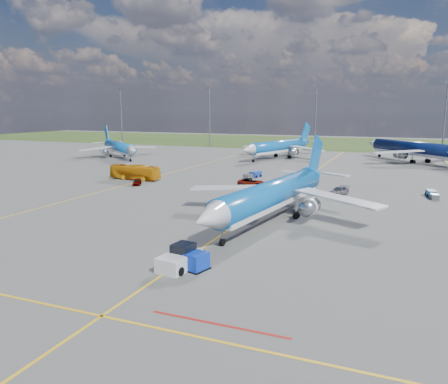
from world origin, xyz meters
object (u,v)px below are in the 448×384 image
at_px(service_car_c, 339,191).
at_px(baggage_tug_c, 253,175).
at_px(baggage_tug_w, 432,194).
at_px(main_airliner, 272,220).
at_px(bg_jet_nnw, 278,158).
at_px(uld_container, 197,261).
at_px(pushback_tug, 180,259).
at_px(bg_jet_n, 413,162).
at_px(service_car_a, 137,182).
at_px(service_car_b, 251,182).
at_px(apron_bus, 135,172).
at_px(bg_jet_nw, 120,158).

distance_m(service_car_c, baggage_tug_c, 23.10).
bearing_deg(baggage_tug_w, main_airliner, -138.85).
xyz_separation_m(bg_jet_nnw, uld_container, (17.67, -91.62, 0.77)).
height_order(main_airliner, pushback_tug, main_airliner).
distance_m(bg_jet_n, service_car_a, 77.75).
height_order(bg_jet_n, baggage_tug_w, bg_jet_n).
bearing_deg(service_car_c, baggage_tug_w, 33.04).
relative_size(pushback_tug, service_car_b, 1.24).
height_order(baggage_tug_w, baggage_tug_c, baggage_tug_c).
relative_size(service_car_b, baggage_tug_w, 1.08).
height_order(apron_bus, service_car_b, apron_bus).
bearing_deg(bg_jet_n, service_car_c, 35.56).
xyz_separation_m(main_airliner, pushback_tug, (-2.87, -20.00, 0.86)).
bearing_deg(bg_jet_nw, service_car_c, -77.34).
relative_size(service_car_b, service_car_c, 1.13).
distance_m(service_car_b, baggage_tug_w, 30.90).
xyz_separation_m(bg_jet_nnw, service_car_c, (24.59, -50.80, 0.67)).
distance_m(bg_jet_nnw, main_airliner, 74.19).
height_order(service_car_b, baggage_tug_w, service_car_b).
bearing_deg(baggage_tug_w, baggage_tug_c, 155.93).
distance_m(service_car_b, baggage_tug_c, 10.52).
bearing_deg(pushback_tug, service_car_c, 84.65).
bearing_deg(pushback_tug, bg_jet_n, 84.28).
xyz_separation_m(service_car_b, baggage_tug_w, (30.88, 1.19, -0.23)).
distance_m(bg_jet_nw, uld_container, 97.80).
xyz_separation_m(bg_jet_nnw, baggage_tug_w, (39.04, -47.28, 0.49)).
bearing_deg(apron_bus, service_car_a, -139.71).
relative_size(bg_jet_nw, baggage_tug_c, 6.29).
bearing_deg(baggage_tug_c, bg_jet_n, 68.86).
bearing_deg(apron_bus, uld_container, -137.16).
distance_m(bg_jet_n, uld_container, 98.18).
bearing_deg(main_airliner, bg_jet_nnw, 112.94).
xyz_separation_m(bg_jet_nw, service_car_b, (52.72, -32.30, 0.72)).
xyz_separation_m(service_car_a, service_car_b, (20.60, 7.03, 0.10)).
bearing_deg(bg_jet_nnw, bg_jet_n, 23.73).
distance_m(pushback_tug, apron_bus, 52.80).
height_order(apron_bus, baggage_tug_w, apron_bus).
height_order(bg_jet_nw, bg_jet_nnw, bg_jet_nnw).
distance_m(service_car_c, baggage_tug_w, 14.87).
relative_size(apron_bus, baggage_tug_w, 2.31).
distance_m(service_car_a, baggage_tug_c, 24.49).
height_order(apron_bus, service_car_c, apron_bus).
bearing_deg(uld_container, main_airliner, 101.99).
height_order(service_car_b, baggage_tug_c, service_car_b).
xyz_separation_m(service_car_a, baggage_tug_w, (51.48, 8.23, -0.13)).
height_order(bg_jet_n, service_car_a, bg_jet_n).
height_order(pushback_tug, service_car_b, pushback_tug).
relative_size(bg_jet_nnw, service_car_a, 10.54).
relative_size(bg_jet_nnw, pushback_tug, 5.96).
relative_size(bg_jet_nw, service_car_b, 6.57).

